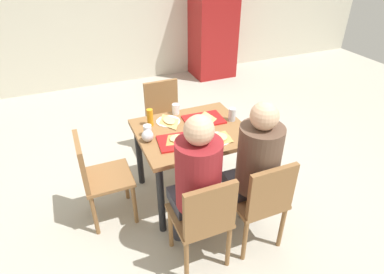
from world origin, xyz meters
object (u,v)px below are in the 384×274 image
(plastic_cup_c, at_px, (148,131))
(pizza_slice_c, at_px, (169,121))
(person_in_red, at_px, (196,179))
(main_table, at_px, (192,140))
(chair_near_right, at_px, (262,199))
(pizza_slice_b, at_px, (206,118))
(paper_plate_center, at_px, (168,121))
(plastic_cup_a, at_px, (176,109))
(chair_left_end, at_px, (97,174))
(tray_red_near, at_px, (180,141))
(tray_red_far, at_px, (204,119))
(chair_far_side, at_px, (165,114))
(chair_near_left, at_px, (204,217))
(paper_plate_near_edge, at_px, (218,139))
(foil_bundle, at_px, (148,136))
(soda_can, at_px, (232,115))
(condiment_bottle, at_px, (150,117))
(person_in_brown_jacket, at_px, (255,163))
(drink_fridge, at_px, (213,21))
(pizza_slice_d, at_px, (220,137))
(pizza_slice_a, at_px, (177,138))
(plastic_cup_b, at_px, (212,145))

(plastic_cup_c, bearing_deg, pizza_slice_c, 31.11)
(person_in_red, bearing_deg, main_table, 69.70)
(chair_near_right, bearing_deg, pizza_slice_b, 93.34)
(paper_plate_center, xyz_separation_m, plastic_cup_a, (0.12, 0.12, 0.05))
(chair_left_end, relative_size, tray_red_near, 2.37)
(tray_red_far, relative_size, pizza_slice_c, 1.50)
(chair_far_side, bearing_deg, chair_near_left, -98.65)
(main_table, xyz_separation_m, paper_plate_center, (-0.14, 0.22, 0.11))
(person_in_red, distance_m, paper_plate_center, 0.88)
(paper_plate_near_edge, xyz_separation_m, pizza_slice_c, (-0.29, 0.43, 0.01))
(chair_near_right, relative_size, foil_bundle, 8.53)
(soda_can, xyz_separation_m, condiment_bottle, (-0.72, 0.20, 0.02))
(chair_far_side, distance_m, plastic_cup_c, 0.87)
(chair_near_right, xyz_separation_m, pizza_slice_c, (-0.38, 1.00, 0.25))
(tray_red_near, xyz_separation_m, pizza_slice_c, (0.03, 0.35, 0.01))
(chair_far_side, bearing_deg, tray_red_near, -100.23)
(pizza_slice_c, bearing_deg, chair_near_left, -95.69)
(plastic_cup_a, relative_size, foil_bundle, 1.00)
(pizza_slice_c, height_order, condiment_bottle, condiment_bottle)
(paper_plate_center, xyz_separation_m, plastic_cup_c, (-0.24, -0.16, 0.05))
(pizza_slice_c, bearing_deg, main_table, -55.89)
(chair_near_right, distance_m, plastic_cup_a, 1.20)
(person_in_red, relative_size, condiment_bottle, 7.89)
(main_table, xyz_separation_m, paper_plate_near_edge, (0.14, -0.22, 0.11))
(chair_left_end, xyz_separation_m, tray_red_near, (0.70, -0.14, 0.24))
(chair_left_end, height_order, tray_red_far, chair_left_end)
(chair_left_end, distance_m, person_in_brown_jacket, 1.31)
(paper_plate_near_edge, relative_size, plastic_cup_a, 2.20)
(soda_can, height_order, drink_fridge, drink_fridge)
(tray_red_near, bearing_deg, plastic_cup_c, 136.77)
(chair_far_side, distance_m, pizza_slice_c, 0.65)
(pizza_slice_d, xyz_separation_m, soda_can, (0.25, 0.25, 0.04))
(chair_near_left, height_order, paper_plate_near_edge, chair_near_left)
(tray_red_near, xyz_separation_m, drink_fridge, (1.75, 2.99, 0.21))
(chair_near_left, distance_m, pizza_slice_a, 0.72)
(pizza_slice_a, bearing_deg, chair_near_left, -94.64)
(chair_left_end, height_order, pizza_slice_a, chair_left_end)
(tray_red_far, bearing_deg, paper_plate_center, 161.98)
(person_in_brown_jacket, relative_size, tray_red_near, 3.51)
(tray_red_far, xyz_separation_m, pizza_slice_c, (-0.31, 0.09, 0.01))
(chair_near_right, bearing_deg, pizza_slice_c, 110.91)
(drink_fridge, bearing_deg, plastic_cup_a, -122.74)
(person_in_brown_jacket, bearing_deg, foil_bundle, 135.87)
(chair_near_right, distance_m, paper_plate_near_edge, 0.62)
(person_in_red, bearing_deg, plastic_cup_b, 49.00)
(paper_plate_center, relative_size, pizza_slice_a, 0.95)
(chair_left_end, distance_m, drink_fridge, 3.79)
(paper_plate_near_edge, bearing_deg, pizza_slice_b, 82.48)
(pizza_slice_a, height_order, foil_bundle, foil_bundle)
(condiment_bottle, bearing_deg, drink_fridge, 54.13)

